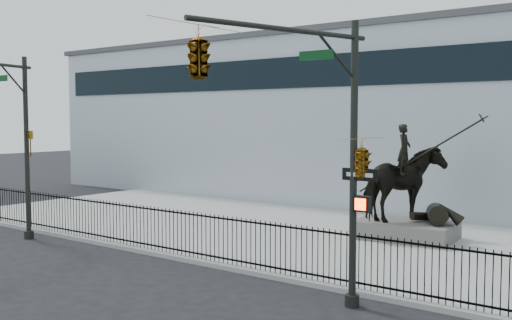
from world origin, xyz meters
The scene contains 8 objects.
ground centered at (0.00, 0.00, 0.00)m, with size 120.00×120.00×0.00m, color black.
plaza centered at (0.00, 7.00, 0.07)m, with size 30.00×12.00×0.15m, color #9A9997.
building centered at (0.00, 20.00, 4.50)m, with size 44.00×14.00×9.00m, color silver.
picket_fence centered at (0.00, 1.25, 0.90)m, with size 22.10×0.10×1.50m.
statue_plinth centered at (4.99, 8.28, 0.48)m, with size 3.52×2.42×0.66m, color #56544F.
equestrian_statue centered at (5.06, 8.28, 2.19)m, with size 4.51×2.97×3.83m.
traffic_signal_left centered at (-6.75, -0.62, 4.03)m, with size 1.52×4.84×7.00m.
traffic_signal_right centered at (6.47, -2.00, 4.85)m, with size 2.17×6.86×7.00m.
Camera 1 is at (13.82, -12.86, 4.66)m, focal length 42.00 mm.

